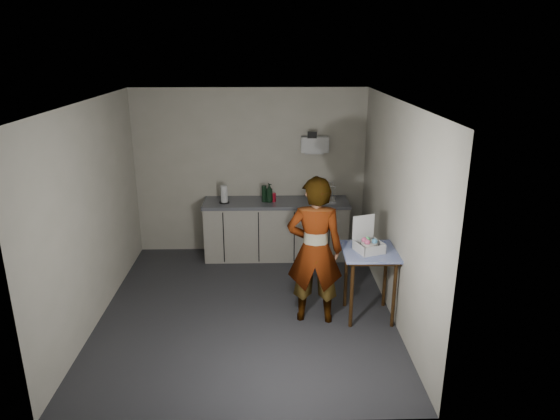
{
  "coord_description": "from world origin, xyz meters",
  "views": [
    {
      "loc": [
        0.28,
        -5.63,
        3.19
      ],
      "look_at": [
        0.43,
        0.45,
        1.18
      ],
      "focal_mm": 32.0,
      "sensor_mm": 36.0,
      "label": 1
    }
  ],
  "objects_px": {
    "dish_rack": "(322,196)",
    "kitchen_counter": "(276,231)",
    "soda_can": "(274,197)",
    "paper_towel": "(224,195)",
    "soap_bottle": "(269,193)",
    "bakery_box": "(368,244)",
    "standing_man": "(315,251)",
    "dark_bottle": "(264,194)",
    "side_table": "(371,259)"
  },
  "relations": [
    {
      "from": "side_table",
      "to": "soap_bottle",
      "type": "height_order",
      "value": "soap_bottle"
    },
    {
      "from": "soap_bottle",
      "to": "soda_can",
      "type": "bearing_deg",
      "value": 16.3
    },
    {
      "from": "soda_can",
      "to": "bakery_box",
      "type": "relative_size",
      "value": 0.32
    },
    {
      "from": "standing_man",
      "to": "soap_bottle",
      "type": "bearing_deg",
      "value": -68.92
    },
    {
      "from": "standing_man",
      "to": "side_table",
      "type": "bearing_deg",
      "value": -169.76
    },
    {
      "from": "side_table",
      "to": "paper_towel",
      "type": "distance_m",
      "value": 2.64
    },
    {
      "from": "kitchen_counter",
      "to": "dish_rack",
      "type": "xyz_separation_m",
      "value": [
        0.72,
        0.03,
        0.54
      ]
    },
    {
      "from": "soda_can",
      "to": "dark_bottle",
      "type": "xyz_separation_m",
      "value": [
        -0.15,
        -0.01,
        0.06
      ]
    },
    {
      "from": "kitchen_counter",
      "to": "bakery_box",
      "type": "height_order",
      "value": "bakery_box"
    },
    {
      "from": "kitchen_counter",
      "to": "bakery_box",
      "type": "distance_m",
      "value": 2.24
    },
    {
      "from": "soap_bottle",
      "to": "soda_can",
      "type": "xyz_separation_m",
      "value": [
        0.07,
        0.02,
        -0.08
      ]
    },
    {
      "from": "dish_rack",
      "to": "kitchen_counter",
      "type": "bearing_deg",
      "value": -177.32
    },
    {
      "from": "soda_can",
      "to": "dish_rack",
      "type": "xyz_separation_m",
      "value": [
        0.75,
        0.04,
        -0.0
      ]
    },
    {
      "from": "kitchen_counter",
      "to": "standing_man",
      "type": "height_order",
      "value": "standing_man"
    },
    {
      "from": "standing_man",
      "to": "dark_bottle",
      "type": "xyz_separation_m",
      "value": [
        -0.6,
        1.92,
        0.13
      ]
    },
    {
      "from": "side_table",
      "to": "paper_towel",
      "type": "height_order",
      "value": "paper_towel"
    },
    {
      "from": "soap_bottle",
      "to": "dark_bottle",
      "type": "height_order",
      "value": "soap_bottle"
    },
    {
      "from": "paper_towel",
      "to": "soap_bottle",
      "type": "bearing_deg",
      "value": 2.37
    },
    {
      "from": "standing_man",
      "to": "soda_can",
      "type": "xyz_separation_m",
      "value": [
        -0.46,
        1.93,
        0.07
      ]
    },
    {
      "from": "kitchen_counter",
      "to": "standing_man",
      "type": "distance_m",
      "value": 2.04
    },
    {
      "from": "side_table",
      "to": "standing_man",
      "type": "bearing_deg",
      "value": -174.63
    },
    {
      "from": "soda_can",
      "to": "side_table",
      "type": "bearing_deg",
      "value": -58.79
    },
    {
      "from": "soap_bottle",
      "to": "soda_can",
      "type": "relative_size",
      "value": 2.21
    },
    {
      "from": "soda_can",
      "to": "paper_towel",
      "type": "bearing_deg",
      "value": -176.36
    },
    {
      "from": "dark_bottle",
      "to": "paper_towel",
      "type": "bearing_deg",
      "value": -176.29
    },
    {
      "from": "dark_bottle",
      "to": "dish_rack",
      "type": "relative_size",
      "value": 0.67
    },
    {
      "from": "side_table",
      "to": "standing_man",
      "type": "distance_m",
      "value": 0.7
    },
    {
      "from": "kitchen_counter",
      "to": "soap_bottle",
      "type": "xyz_separation_m",
      "value": [
        -0.1,
        -0.03,
        0.63
      ]
    },
    {
      "from": "standing_man",
      "to": "dark_bottle",
      "type": "height_order",
      "value": "standing_man"
    },
    {
      "from": "soda_can",
      "to": "dark_bottle",
      "type": "relative_size",
      "value": 0.51
    },
    {
      "from": "soap_bottle",
      "to": "bakery_box",
      "type": "relative_size",
      "value": 0.71
    },
    {
      "from": "side_table",
      "to": "bakery_box",
      "type": "relative_size",
      "value": 2.16
    },
    {
      "from": "paper_towel",
      "to": "bakery_box",
      "type": "height_order",
      "value": "bakery_box"
    },
    {
      "from": "kitchen_counter",
      "to": "dark_bottle",
      "type": "distance_m",
      "value": 0.64
    },
    {
      "from": "dark_bottle",
      "to": "paper_towel",
      "type": "relative_size",
      "value": 0.94
    },
    {
      "from": "paper_towel",
      "to": "dish_rack",
      "type": "height_order",
      "value": "paper_towel"
    },
    {
      "from": "soap_bottle",
      "to": "bakery_box",
      "type": "bearing_deg",
      "value": -58.24
    },
    {
      "from": "side_table",
      "to": "soda_can",
      "type": "relative_size",
      "value": 6.72
    },
    {
      "from": "side_table",
      "to": "paper_towel",
      "type": "relative_size",
      "value": 3.23
    },
    {
      "from": "dark_bottle",
      "to": "bakery_box",
      "type": "distance_m",
      "value": 2.25
    },
    {
      "from": "paper_towel",
      "to": "bakery_box",
      "type": "relative_size",
      "value": 0.67
    },
    {
      "from": "standing_man",
      "to": "soap_bottle",
      "type": "xyz_separation_m",
      "value": [
        -0.52,
        1.91,
        0.15
      ]
    },
    {
      "from": "bakery_box",
      "to": "side_table",
      "type": "bearing_deg",
      "value": 0.56
    },
    {
      "from": "kitchen_counter",
      "to": "dark_bottle",
      "type": "relative_size",
      "value": 8.73
    },
    {
      "from": "dish_rack",
      "to": "bakery_box",
      "type": "height_order",
      "value": "bakery_box"
    },
    {
      "from": "standing_man",
      "to": "bakery_box",
      "type": "height_order",
      "value": "standing_man"
    },
    {
      "from": "soda_can",
      "to": "kitchen_counter",
      "type": "bearing_deg",
      "value": 15.81
    },
    {
      "from": "standing_man",
      "to": "paper_towel",
      "type": "height_order",
      "value": "standing_man"
    },
    {
      "from": "dark_bottle",
      "to": "bakery_box",
      "type": "bearing_deg",
      "value": -56.66
    },
    {
      "from": "paper_towel",
      "to": "bakery_box",
      "type": "distance_m",
      "value": 2.61
    }
  ]
}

